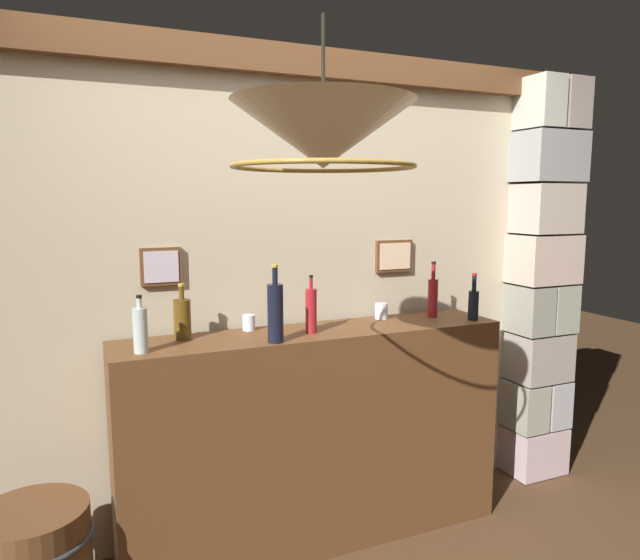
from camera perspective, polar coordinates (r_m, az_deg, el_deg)
panelled_rear_partition at (r=2.95m, az=-2.45°, el=0.28°), size 3.08×0.15×2.41m
stone_pillar at (r=3.68m, az=20.85°, el=-0.16°), size 0.38×0.31×2.35m
bar_shelf_unit at (r=2.91m, az=-0.41°, el=-15.23°), size 1.89×0.38×1.06m
liquor_bottle_port at (r=2.63m, az=-13.50°, el=-3.73°), size 0.08×0.08×0.25m
liquor_bottle_amaro at (r=3.09m, az=11.12°, el=-1.60°), size 0.05×0.05×0.30m
liquor_bottle_rye at (r=2.68m, az=-0.89°, el=-3.01°), size 0.05×0.05×0.27m
liquor_bottle_scotch at (r=2.45m, az=-17.38°, el=-4.70°), size 0.06×0.06×0.24m
liquor_bottle_whiskey at (r=3.07m, az=14.97°, el=-2.22°), size 0.05×0.05×0.24m
liquor_bottle_tequila at (r=2.51m, az=-4.45°, el=-3.17°), size 0.07×0.07×0.34m
glass_tumbler_rocks at (r=3.02m, az=6.09°, el=-3.07°), size 0.07×0.07×0.08m
glass_tumbler_highball at (r=2.77m, az=-7.07°, el=-4.21°), size 0.06×0.06×0.07m
pendant_lamp at (r=1.91m, az=0.31°, el=13.99°), size 0.60×0.60×0.48m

